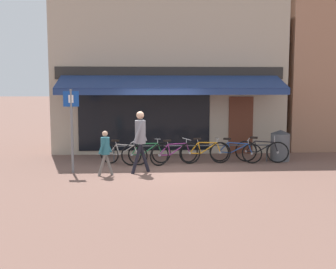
% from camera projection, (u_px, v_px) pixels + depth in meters
% --- Properties ---
extents(ground_plane, '(160.00, 160.00, 0.00)m').
position_uv_depth(ground_plane, '(164.00, 170.00, 12.56)').
color(ground_plane, brown).
extents(shop_front, '(8.65, 4.48, 6.38)m').
position_uv_depth(shop_front, '(168.00, 68.00, 16.57)').
color(shop_front, tan).
rests_on(shop_front, ground_plane).
extents(bike_rack_rail, '(5.15, 0.04, 0.57)m').
position_uv_depth(bike_rack_rail, '(191.00, 147.00, 13.78)').
color(bike_rack_rail, '#47494F').
rests_on(bike_rack_rail, ground_plane).
extents(bicycle_silver, '(1.58, 0.80, 0.82)m').
position_uv_depth(bicycle_silver, '(123.00, 154.00, 13.37)').
color(bicycle_silver, black).
rests_on(bicycle_silver, ground_plane).
extents(bicycle_green, '(1.63, 0.75, 0.83)m').
position_uv_depth(bicycle_green, '(146.00, 153.00, 13.46)').
color(bicycle_green, black).
rests_on(bicycle_green, ground_plane).
extents(bicycle_purple, '(1.63, 0.87, 0.81)m').
position_uv_depth(bicycle_purple, '(175.00, 153.00, 13.43)').
color(bicycle_purple, black).
rests_on(bicycle_purple, ground_plane).
extents(bicycle_orange, '(1.69, 0.52, 0.84)m').
position_uv_depth(bicycle_orange, '(205.00, 152.00, 13.58)').
color(bicycle_orange, black).
rests_on(bicycle_orange, ground_plane).
extents(bicycle_blue, '(1.64, 0.80, 0.81)m').
position_uv_depth(bicycle_blue, '(235.00, 152.00, 13.73)').
color(bicycle_blue, black).
rests_on(bicycle_blue, ground_plane).
extents(bicycle_black, '(1.69, 0.73, 0.87)m').
position_uv_depth(bicycle_black, '(262.00, 151.00, 13.74)').
color(bicycle_black, black).
rests_on(bicycle_black, ground_plane).
extents(pedestrian_adult, '(0.57, 0.56, 1.79)m').
position_uv_depth(pedestrian_adult, '(140.00, 135.00, 12.06)').
color(pedestrian_adult, black).
rests_on(pedestrian_adult, ground_plane).
extents(pedestrian_child, '(0.44, 0.38, 1.27)m').
position_uv_depth(pedestrian_child, '(105.00, 148.00, 11.71)').
color(pedestrian_child, slate).
rests_on(pedestrian_child, ground_plane).
extents(litter_bin, '(0.64, 0.64, 1.04)m').
position_uv_depth(litter_bin, '(280.00, 145.00, 14.06)').
color(litter_bin, '#515459').
rests_on(litter_bin, ground_plane).
extents(parking_sign, '(0.44, 0.07, 2.41)m').
position_uv_depth(parking_sign, '(72.00, 122.00, 12.03)').
color(parking_sign, slate).
rests_on(parking_sign, ground_plane).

